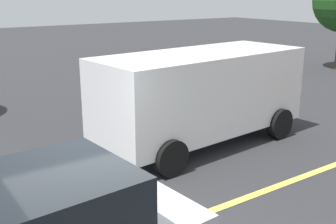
# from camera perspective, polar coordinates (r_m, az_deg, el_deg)

# --- Properties ---
(lane_marking_centre) EXTENTS (28.00, 0.16, 0.01)m
(lane_marking_centre) POSITION_cam_1_polar(r_m,az_deg,el_deg) (8.06, 12.85, -10.47)
(lane_marking_centre) COLOR #E0D14C
(white_van) EXTENTS (5.35, 2.62, 2.20)m
(white_van) POSITION_cam_1_polar(r_m,az_deg,el_deg) (9.94, 4.61, 2.74)
(white_van) COLOR white
(white_van) RESTS_ON ground_plane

